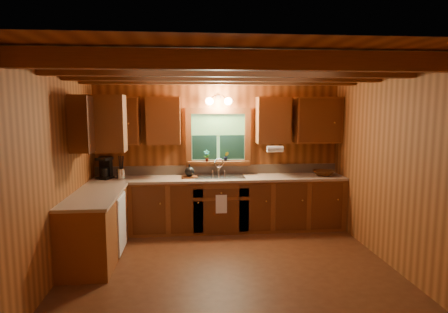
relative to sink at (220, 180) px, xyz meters
name	(u,v)px	position (x,y,z in m)	size (l,w,h in m)	color
room	(230,169)	(0.00, -1.60, 0.44)	(4.20, 4.20, 4.20)	#4F2813
ceiling_beams	(230,72)	(0.00, -1.60, 1.63)	(4.20, 2.54, 0.18)	brown
base_cabinets	(190,210)	(-0.49, -0.32, -0.43)	(4.20, 2.22, 0.86)	brown
countertop	(191,182)	(-0.48, -0.31, 0.02)	(4.20, 2.24, 0.04)	tan
backsplash	(218,170)	(0.00, 0.28, 0.12)	(4.20, 0.02, 0.16)	tan
dishwasher_panel	(122,223)	(-1.47, -0.92, -0.43)	(0.02, 0.60, 0.80)	white
upper_cabinets	(185,121)	(-0.56, -0.18, 0.98)	(4.19, 1.77, 0.78)	brown
window	(218,138)	(0.00, 0.26, 0.67)	(1.12, 0.08, 1.00)	brown
window_sill	(219,162)	(0.00, 0.22, 0.26)	(1.06, 0.14, 0.04)	brown
wall_sconce	(219,101)	(0.00, 0.14, 1.31)	(0.45, 0.21, 0.17)	black
paper_towel_roll	(275,149)	(0.92, -0.07, 0.51)	(0.11, 0.11, 0.27)	white
dish_towel	(221,204)	(0.00, -0.34, -0.34)	(0.18, 0.01, 0.30)	white
sink	(220,180)	(0.00, 0.00, 0.00)	(0.82, 0.48, 0.43)	silver
coffee_maker	(105,168)	(-1.88, 0.05, 0.22)	(0.20, 0.26, 0.36)	black
utensil_crock	(121,173)	(-1.61, -0.01, 0.14)	(0.13, 0.13, 0.38)	silver
cutting_board	(190,177)	(-0.50, -0.02, 0.06)	(0.26, 0.19, 0.02)	#542912
teakettle	(189,172)	(-0.50, -0.02, 0.15)	(0.16, 0.16, 0.20)	black
wicker_basket	(323,173)	(1.78, -0.04, 0.09)	(0.37, 0.37, 0.09)	#48230C
potted_plant_left	(207,156)	(-0.20, 0.18, 0.38)	(0.10, 0.07, 0.20)	#542912
potted_plant_right	(226,156)	(0.13, 0.22, 0.36)	(0.09, 0.07, 0.16)	#542912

